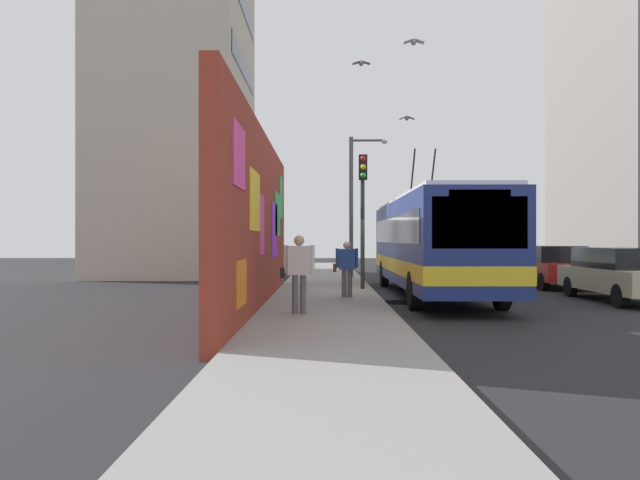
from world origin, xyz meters
TOP-DOWN VIEW (x-y plane):
  - ground_plane at (0.00, 0.00)m, footprint 80.00×80.00m
  - sidewalk_slab at (0.00, 1.60)m, footprint 48.00×3.20m
  - graffiti_wall at (-3.78, 3.35)m, footprint 14.42×0.32m
  - building_far_left at (11.50, 9.20)m, footprint 9.79×6.78m
  - city_bus at (-0.38, -1.80)m, footprint 12.34×2.53m
  - parked_car_champagne at (-2.15, -7.00)m, footprint 4.94×1.81m
  - parked_car_red at (3.13, -7.00)m, footprint 4.29×1.91m
  - parked_car_black at (8.39, -7.00)m, footprint 4.27×1.73m
  - parked_car_white at (14.87, -7.00)m, footprint 4.35×1.87m
  - pedestrian_at_curb at (-2.32, 0.99)m, footprint 0.22×0.73m
  - pedestrian_near_wall at (-6.37, 2.21)m, footprint 0.24×0.77m
  - traffic_light at (0.47, 0.35)m, footprint 0.49×0.28m
  - street_lamp at (7.13, 0.25)m, footprint 0.44×1.71m
  - flying_pigeons at (-0.75, -0.56)m, footprint 6.51×2.46m
  - curbside_puddle at (-2.40, -0.60)m, footprint 1.36×1.36m

SIDE VIEW (x-z plane):
  - ground_plane at x=0.00m, z-range 0.00..0.00m
  - curbside_puddle at x=-2.40m, z-range 0.00..0.00m
  - sidewalk_slab at x=0.00m, z-range 0.00..0.15m
  - parked_car_black at x=8.39m, z-range 0.04..1.62m
  - parked_car_white at x=14.87m, z-range 0.04..1.62m
  - parked_car_red at x=3.13m, z-range 0.04..1.62m
  - parked_car_champagne at x=-2.15m, z-range 0.05..1.63m
  - pedestrian_at_curb at x=-2.32m, z-range 0.28..1.89m
  - pedestrian_near_wall at x=-6.37m, z-range 0.31..2.07m
  - city_bus at x=-0.38m, z-range -0.71..4.23m
  - graffiti_wall at x=-3.78m, z-range 0.00..4.63m
  - traffic_light at x=0.47m, z-range 0.91..5.45m
  - street_lamp at x=7.13m, z-range 0.63..6.87m
  - flying_pigeons at x=-0.75m, z-range 6.34..7.45m
  - building_far_left at x=11.50m, z-range 0.00..17.33m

